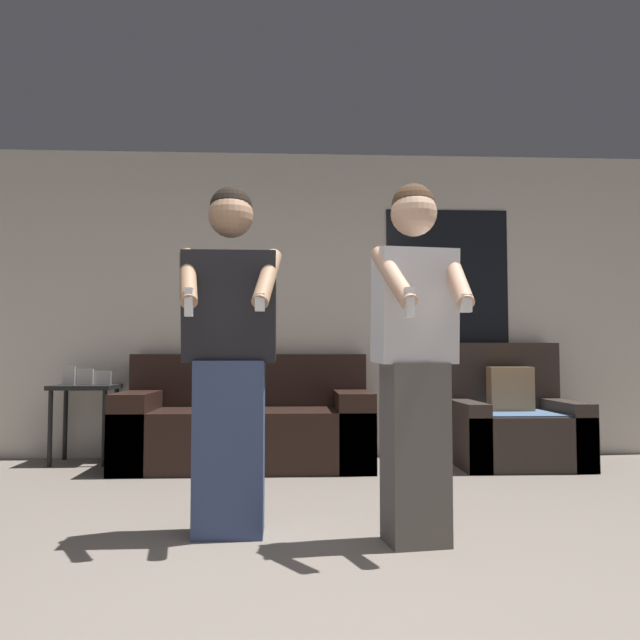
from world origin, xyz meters
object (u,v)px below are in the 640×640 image
Objects in this scene: armchair at (511,424)px; person_left at (230,356)px; person_right at (415,354)px; couch at (247,427)px; side_table at (85,397)px.

armchair is 0.57× the size of person_left.
person_left is 1.01× the size of person_right.
person_right is (0.90, -0.18, 0.01)m from person_left.
person_right reaches higher than couch.
couch is at bearing -179.91° from armchair.
person_left reaches higher than couch.
side_table is at bearing 134.62° from person_right.
armchair reaches higher than couch.
person_right reaches higher than armchair.
person_right is at bearing -119.83° from armchair.
armchair is (2.17, 0.00, 0.01)m from couch.
couch is 2.03m from person_left.
person_left reaches higher than side_table.
armchair is 2.52m from person_right.
armchair is 1.25× the size of side_table.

